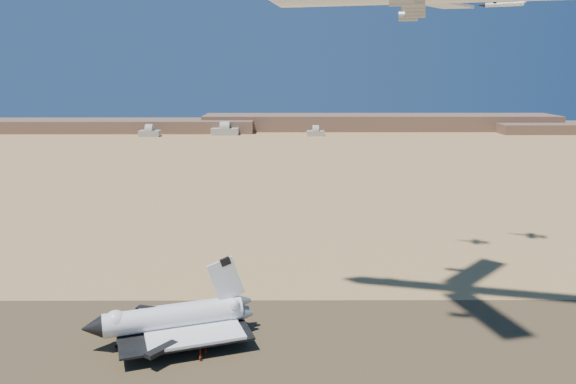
{
  "coord_description": "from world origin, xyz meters",
  "views": [
    {
      "loc": [
        7.47,
        -137.47,
        69.52
      ],
      "look_at": [
        8.04,
        8.0,
        38.06
      ],
      "focal_mm": 35.0,
      "sensor_mm": 36.0,
      "label": 1
    }
  ],
  "objects_px": {
    "chase_jet_e": "(435,1)",
    "crew_b": "(200,357)",
    "chase_jet_f": "(503,4)",
    "shuttle": "(173,320)",
    "crew_a": "(200,351)",
    "crew_c": "(206,351)"
  },
  "relations": [
    {
      "from": "chase_jet_e",
      "to": "crew_b",
      "type": "bearing_deg",
      "value": -116.42
    },
    {
      "from": "crew_b",
      "to": "chase_jet_e",
      "type": "relative_size",
      "value": 0.13
    },
    {
      "from": "crew_b",
      "to": "chase_jet_f",
      "type": "relative_size",
      "value": 0.11
    },
    {
      "from": "shuttle",
      "to": "chase_jet_e",
      "type": "xyz_separation_m",
      "value": [
        80.73,
        64.1,
        87.12
      ]
    },
    {
      "from": "crew_a",
      "to": "crew_c",
      "type": "xyz_separation_m",
      "value": [
        1.33,
        0.1,
        -0.04
      ]
    },
    {
      "from": "crew_b",
      "to": "chase_jet_e",
      "type": "height_order",
      "value": "chase_jet_e"
    },
    {
      "from": "crew_b",
      "to": "crew_c",
      "type": "height_order",
      "value": "crew_b"
    },
    {
      "from": "shuttle",
      "to": "crew_b",
      "type": "relative_size",
      "value": 24.62
    },
    {
      "from": "crew_b",
      "to": "crew_a",
      "type": "bearing_deg",
      "value": -26.29
    },
    {
      "from": "shuttle",
      "to": "chase_jet_e",
      "type": "bearing_deg",
      "value": 19.72
    },
    {
      "from": "crew_c",
      "to": "crew_a",
      "type": "bearing_deg",
      "value": 38.56
    },
    {
      "from": "crew_a",
      "to": "chase_jet_f",
      "type": "relative_size",
      "value": 0.11
    },
    {
      "from": "crew_a",
      "to": "crew_c",
      "type": "distance_m",
      "value": 1.33
    },
    {
      "from": "crew_c",
      "to": "chase_jet_f",
      "type": "height_order",
      "value": "chase_jet_f"
    },
    {
      "from": "crew_b",
      "to": "chase_jet_e",
      "type": "xyz_separation_m",
      "value": [
        71.97,
        75.09,
        91.95
      ]
    },
    {
      "from": "crew_a",
      "to": "crew_c",
      "type": "height_order",
      "value": "crew_a"
    },
    {
      "from": "shuttle",
      "to": "chase_jet_f",
      "type": "height_order",
      "value": "chase_jet_f"
    },
    {
      "from": "shuttle",
      "to": "crew_c",
      "type": "relative_size",
      "value": 26.22
    },
    {
      "from": "crew_a",
      "to": "chase_jet_f",
      "type": "distance_m",
      "value": 157.57
    },
    {
      "from": "crew_a",
      "to": "chase_jet_f",
      "type": "height_order",
      "value": "chase_jet_f"
    },
    {
      "from": "crew_a",
      "to": "chase_jet_e",
      "type": "height_order",
      "value": "chase_jet_e"
    },
    {
      "from": "crew_a",
      "to": "crew_b",
      "type": "relative_size",
      "value": 0.98
    }
  ]
}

